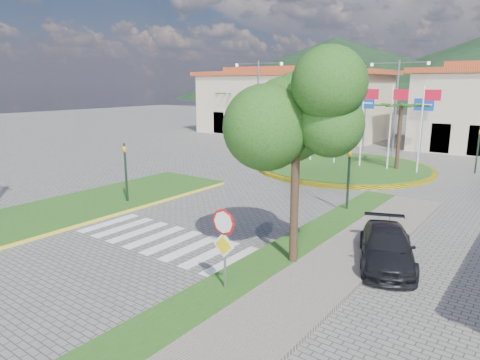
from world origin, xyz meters
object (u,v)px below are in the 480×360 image
Objects in this scene: deciduous_tree at (297,115)px; car_dark_a at (324,136)px; roundabout_island at (343,167)px; white_van at (299,135)px; stop_sign at (224,237)px; car_side_right at (387,247)px.

deciduous_tree is 33.38m from car_dark_a.
white_van is (-10.40, 12.12, 0.47)m from roundabout_island.
roundabout_island reaches higher than stop_sign.
car_side_right is (16.06, -28.18, 0.03)m from car_dark_a.
car_dark_a is at bearing 121.27° from roundabout_island.
car_side_right is (2.56, 2.00, -4.55)m from deciduous_tree.
stop_sign is (4.90, -20.04, 1.62)m from roundabout_island.
stop_sign is 0.57× the size of white_van.
deciduous_tree is (0.60, 3.04, 3.38)m from stop_sign.
roundabout_island is 3.61× the size of car_dark_a.
car_side_right is (3.16, 5.04, -1.16)m from stop_sign.
white_van reaches higher than car_dark_a.
deciduous_tree is at bearing -72.09° from roundabout_island.
roundabout_island reaches higher than car_side_right.
stop_sign is at bearing -137.36° from car_dark_a.
car_side_right is at bearing -61.77° from roundabout_island.
deciduous_tree reaches higher than stop_sign.
roundabout_island is 15.98m from white_van.
white_van is 32.80m from car_side_right.
deciduous_tree is at bearing -163.67° from car_side_right.
deciduous_tree is 1.93× the size of car_dark_a.
deciduous_tree reaches higher than roundabout_island.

